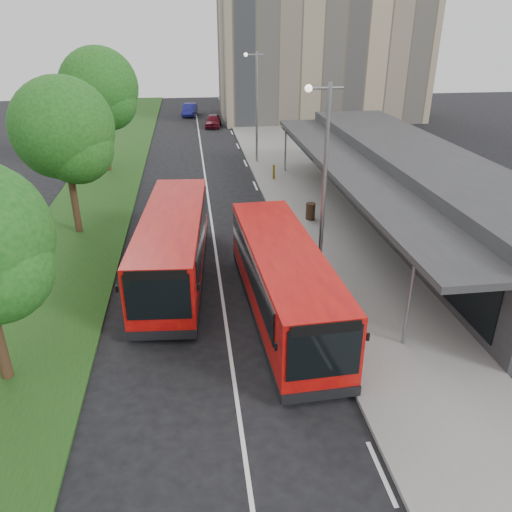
{
  "coord_description": "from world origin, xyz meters",
  "views": [
    {
      "loc": [
        -0.95,
        -16.39,
        10.15
      ],
      "look_at": [
        1.46,
        1.75,
        1.5
      ],
      "focal_mm": 35.0,
      "sensor_mm": 36.0,
      "label": 1
    }
  ],
  "objects_px": {
    "bus_main": "(283,281)",
    "car_near": "(213,121)",
    "car_far": "(190,110)",
    "bus_second": "(174,246)",
    "litter_bin": "(310,211)",
    "bollard": "(274,172)",
    "lamp_post_far": "(256,101)",
    "tree_far": "(99,92)",
    "tree_mid": "(64,135)",
    "lamp_post_near": "(323,175)"
  },
  "relations": [
    {
      "from": "car_near",
      "to": "car_far",
      "type": "xyz_separation_m",
      "value": [
        -2.36,
        7.38,
        0.04
      ]
    },
    {
      "from": "lamp_post_far",
      "to": "lamp_post_near",
      "type": "bearing_deg",
      "value": -90.0
    },
    {
      "from": "litter_bin",
      "to": "bollard",
      "type": "relative_size",
      "value": 0.93
    },
    {
      "from": "bus_main",
      "to": "bus_second",
      "type": "distance_m",
      "value": 5.52
    },
    {
      "from": "lamp_post_far",
      "to": "bus_second",
      "type": "xyz_separation_m",
      "value": [
        -6.0,
        -18.73,
        -3.23
      ]
    },
    {
      "from": "bus_main",
      "to": "car_near",
      "type": "height_order",
      "value": "bus_main"
    },
    {
      "from": "car_near",
      "to": "bollard",
      "type": "bearing_deg",
      "value": -72.92
    },
    {
      "from": "car_near",
      "to": "car_far",
      "type": "bearing_deg",
      "value": 116.12
    },
    {
      "from": "lamp_post_near",
      "to": "bus_second",
      "type": "height_order",
      "value": "lamp_post_near"
    },
    {
      "from": "lamp_post_far",
      "to": "bus_main",
      "type": "bearing_deg",
      "value": -94.92
    },
    {
      "from": "tree_far",
      "to": "tree_mid",
      "type": "bearing_deg",
      "value": -90.0
    },
    {
      "from": "tree_far",
      "to": "bus_second",
      "type": "height_order",
      "value": "tree_far"
    },
    {
      "from": "tree_far",
      "to": "bus_second",
      "type": "distance_m",
      "value": 18.97
    },
    {
      "from": "car_near",
      "to": "lamp_post_far",
      "type": "bearing_deg",
      "value": -72.3
    },
    {
      "from": "lamp_post_near",
      "to": "lamp_post_far",
      "type": "bearing_deg",
      "value": 90.0
    },
    {
      "from": "lamp_post_near",
      "to": "bus_second",
      "type": "xyz_separation_m",
      "value": [
        -6.0,
        1.27,
        -3.23
      ]
    },
    {
      "from": "lamp_post_far",
      "to": "bus_main",
      "type": "xyz_separation_m",
      "value": [
        -1.93,
        -22.47,
        -3.26
      ]
    },
    {
      "from": "bollard",
      "to": "tree_mid",
      "type": "bearing_deg",
      "value": -146.05
    },
    {
      "from": "lamp_post_far",
      "to": "car_far",
      "type": "relative_size",
      "value": 1.93
    },
    {
      "from": "bus_main",
      "to": "bollard",
      "type": "bearing_deg",
      "value": 79.17
    },
    {
      "from": "tree_far",
      "to": "car_far",
      "type": "distance_m",
      "value": 24.82
    },
    {
      "from": "litter_bin",
      "to": "car_far",
      "type": "xyz_separation_m",
      "value": [
        -6.2,
        35.59,
        0.07
      ]
    },
    {
      "from": "lamp_post_near",
      "to": "bollard",
      "type": "relative_size",
      "value": 8.04
    },
    {
      "from": "bollard",
      "to": "car_near",
      "type": "height_order",
      "value": "car_near"
    },
    {
      "from": "lamp_post_far",
      "to": "litter_bin",
      "type": "distance_m",
      "value": 13.73
    },
    {
      "from": "bus_second",
      "to": "car_far",
      "type": "height_order",
      "value": "bus_second"
    },
    {
      "from": "tree_mid",
      "to": "litter_bin",
      "type": "relative_size",
      "value": 8.55
    },
    {
      "from": "lamp_post_far",
      "to": "litter_bin",
      "type": "bearing_deg",
      "value": -84.12
    },
    {
      "from": "bus_second",
      "to": "bus_main",
      "type": "bearing_deg",
      "value": -38.03
    },
    {
      "from": "bus_second",
      "to": "car_near",
      "type": "xyz_separation_m",
      "value": [
        3.51,
        33.91,
        -0.85
      ]
    },
    {
      "from": "lamp_post_far",
      "to": "car_far",
      "type": "bearing_deg",
      "value": 102.15
    },
    {
      "from": "bus_main",
      "to": "tree_mid",
      "type": "bearing_deg",
      "value": 131.47
    },
    {
      "from": "bus_second",
      "to": "lamp_post_near",
      "type": "bearing_deg",
      "value": -7.4
    },
    {
      "from": "lamp_post_near",
      "to": "car_far",
      "type": "height_order",
      "value": "lamp_post_near"
    },
    {
      "from": "tree_mid",
      "to": "lamp_post_far",
      "type": "xyz_separation_m",
      "value": [
        11.13,
        12.95,
        -0.41
      ]
    },
    {
      "from": "tree_mid",
      "to": "car_near",
      "type": "bearing_deg",
      "value": 72.93
    },
    {
      "from": "tree_mid",
      "to": "bus_second",
      "type": "bearing_deg",
      "value": -48.43
    },
    {
      "from": "tree_far",
      "to": "bus_main",
      "type": "height_order",
      "value": "tree_far"
    },
    {
      "from": "bus_main",
      "to": "car_far",
      "type": "xyz_separation_m",
      "value": [
        -2.92,
        45.02,
        -0.78
      ]
    },
    {
      "from": "tree_mid",
      "to": "bus_main",
      "type": "height_order",
      "value": "tree_mid"
    },
    {
      "from": "lamp_post_far",
      "to": "car_far",
      "type": "distance_m",
      "value": 23.42
    },
    {
      "from": "bus_second",
      "to": "car_near",
      "type": "bearing_deg",
      "value": 88.65
    },
    {
      "from": "litter_bin",
      "to": "car_near",
      "type": "xyz_separation_m",
      "value": [
        -3.84,
        28.21,
        0.02
      ]
    },
    {
      "from": "bus_second",
      "to": "litter_bin",
      "type": "height_order",
      "value": "bus_second"
    },
    {
      "from": "bus_main",
      "to": "car_near",
      "type": "xyz_separation_m",
      "value": [
        -0.56,
        37.64,
        -0.82
      ]
    },
    {
      "from": "lamp_post_far",
      "to": "bollard",
      "type": "distance_m",
      "value": 6.51
    },
    {
      "from": "lamp_post_near",
      "to": "bus_second",
      "type": "distance_m",
      "value": 6.93
    },
    {
      "from": "tree_far",
      "to": "bollard",
      "type": "bearing_deg",
      "value": -19.27
    },
    {
      "from": "car_near",
      "to": "bus_second",
      "type": "bearing_deg",
      "value": -87.53
    },
    {
      "from": "bus_main",
      "to": "lamp_post_far",
      "type": "bearing_deg",
      "value": 82.54
    }
  ]
}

